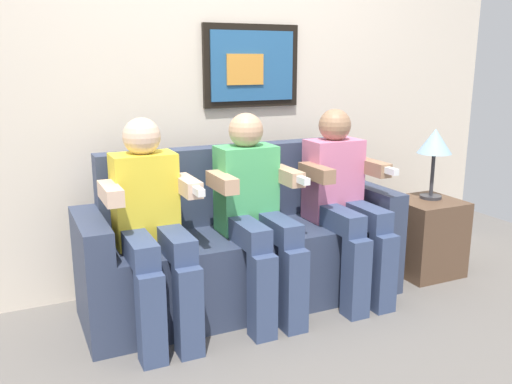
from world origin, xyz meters
name	(u,v)px	position (x,y,z in m)	size (l,w,h in m)	color
ground_plane	(268,323)	(0.00, 0.00, 0.00)	(5.51, 5.51, 0.00)	#66605B
back_wall_assembly	(215,74)	(0.01, 0.76, 1.30)	(4.24, 0.10, 2.60)	beige
couch	(243,250)	(0.00, 0.33, 0.31)	(1.84, 0.58, 0.90)	#333D56
person_on_left	(152,222)	(-0.57, 0.16, 0.61)	(0.46, 0.56, 1.11)	yellow
person_in_middle	(255,209)	(0.00, 0.16, 0.61)	(0.46, 0.56, 1.11)	#4CB266
person_on_right	(344,198)	(0.57, 0.16, 0.61)	(0.46, 0.56, 1.11)	pink
side_table_right	(425,236)	(1.27, 0.22, 0.25)	(0.40, 0.40, 0.50)	brown
table_lamp	(435,144)	(1.31, 0.25, 0.86)	(0.22, 0.22, 0.46)	#333338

